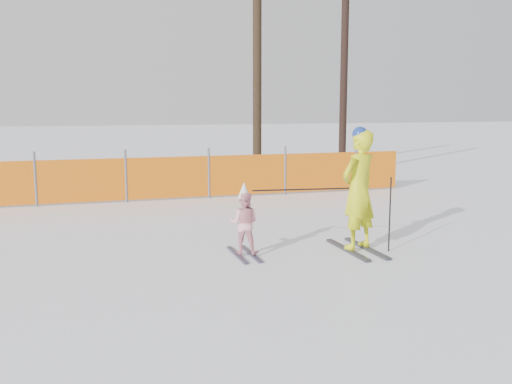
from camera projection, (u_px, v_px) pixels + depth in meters
ground at (266, 266)px, 8.14m from camera, size 120.00×120.00×0.00m
adult at (359, 189)px, 8.89m from camera, size 0.81×1.40×1.95m
child at (244, 222)px, 8.65m from camera, size 0.57×1.02×1.13m
ski_poles at (340, 200)px, 8.80m from camera, size 2.13×0.45×1.18m
safety_fence at (107, 180)px, 13.32m from camera, size 15.24×0.06×1.25m
tree_trunks at (290, 72)px, 18.55m from camera, size 3.13×0.73×7.21m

